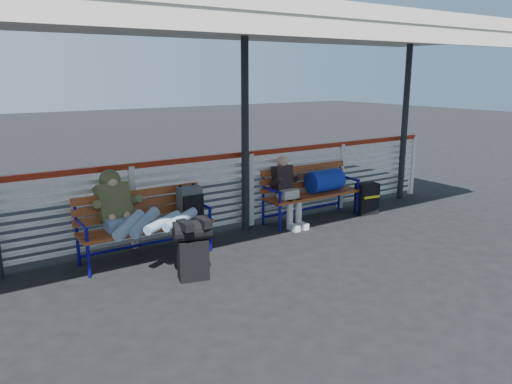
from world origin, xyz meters
TOP-DOWN VIEW (x-y plane):
  - ground at (0.00, 0.00)m, footprint 60.00×60.00m
  - fence at (0.00, 1.90)m, footprint 12.08×0.08m
  - canopy at (-0.00, 0.87)m, footprint 12.60×3.60m
  - luggage_stack at (0.19, 0.42)m, footprint 0.50×0.36m
  - bench_left at (0.18, 1.45)m, footprint 1.80×0.56m
  - bench_right at (3.19, 1.60)m, footprint 1.80×0.56m
  - traveler_man at (-0.16, 1.10)m, footprint 0.94×1.63m
  - companion_person at (2.49, 1.57)m, footprint 0.32×0.66m
  - suitcase_side at (4.09, 1.31)m, footprint 0.42×0.29m

SIDE VIEW (x-z plane):
  - ground at x=0.00m, z-range 0.00..0.00m
  - suitcase_side at x=4.09m, z-range 0.00..0.56m
  - luggage_stack at x=0.19m, z-range 0.03..0.78m
  - bench_left at x=0.18m, z-range 0.13..1.05m
  - companion_person at x=2.49m, z-range 0.02..1.17m
  - bench_right at x=3.19m, z-range 0.15..1.07m
  - fence at x=0.00m, z-range 0.04..1.28m
  - traveler_man at x=-0.16m, z-range 0.29..1.06m
  - canopy at x=0.00m, z-range 1.46..4.62m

